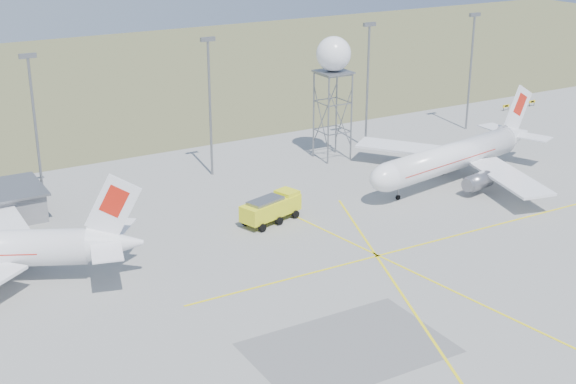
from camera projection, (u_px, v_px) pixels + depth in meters
grass_strip at (116, 77)px, 184.78m from camera, size 400.00×120.00×0.03m
mast_a at (35, 118)px, 104.09m from camera, size 2.20×0.50×20.50m
mast_b at (210, 96)px, 115.85m from camera, size 2.20×0.50×20.50m
mast_c at (368, 75)px, 129.03m from camera, size 2.20×0.50×20.50m
mast_d at (471, 62)px, 139.38m from camera, size 2.20×0.50×20.50m
taxi_sign_near at (506, 106)px, 155.46m from camera, size 1.60×0.17×1.20m
taxi_sign_far at (532, 102)px, 158.76m from camera, size 1.60×0.17×1.20m
airliner_main at (453, 157)px, 115.87m from camera, size 35.41×33.97×12.09m
radar_tower at (333, 91)px, 123.88m from camera, size 5.33×5.33×19.31m
fire_truck at (272, 209)px, 102.19m from camera, size 9.05×5.40×3.43m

